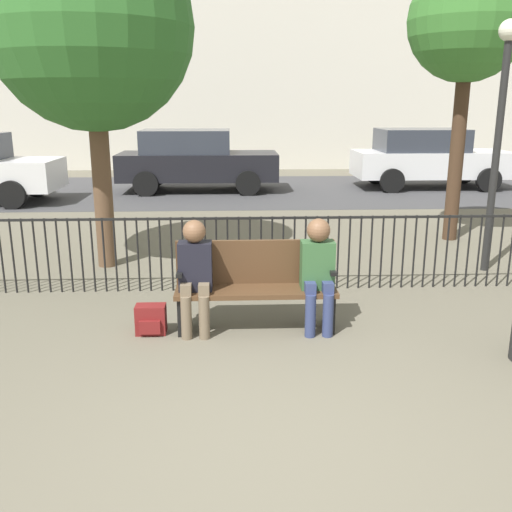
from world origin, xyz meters
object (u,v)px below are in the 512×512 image
(backpack, at_px, (151,320))
(tree_1, at_px, (91,28))
(parked_car_1, at_px, (428,157))
(park_bench, at_px, (256,282))
(seated_person_1, at_px, (318,268))
(seated_person_0, at_px, (195,270))
(tree_0, at_px, (469,23))
(parked_car_0, at_px, (195,159))
(lamp_post, at_px, (501,108))

(backpack, relative_size, tree_1, 0.07)
(tree_1, xyz_separation_m, parked_car_1, (7.28, 7.58, -2.42))
(park_bench, height_order, seated_person_1, seated_person_1)
(tree_1, height_order, parked_car_1, tree_1)
(seated_person_0, bearing_deg, parked_car_1, 60.19)
(tree_0, height_order, parked_car_0, tree_0)
(parked_car_0, bearing_deg, seated_person_0, -86.57)
(seated_person_0, height_order, tree_1, tree_1)
(lamp_post, relative_size, parked_car_1, 0.80)
(tree_0, xyz_separation_m, lamp_post, (-0.21, -1.90, -1.29))
(seated_person_1, height_order, parked_car_1, parked_car_1)
(backpack, distance_m, parked_car_0, 9.91)
(seated_person_0, height_order, seated_person_1, seated_person_1)
(backpack, relative_size, lamp_post, 0.09)
(park_bench, distance_m, seated_person_1, 0.67)
(seated_person_1, bearing_deg, park_bench, 168.51)
(park_bench, height_order, parked_car_0, parked_car_0)
(seated_person_1, xyz_separation_m, parked_car_1, (4.57, 10.17, 0.16))
(tree_1, bearing_deg, tree_0, 14.20)
(parked_car_1, bearing_deg, tree_0, -104.91)
(lamp_post, bearing_deg, tree_0, 83.73)
(seated_person_1, relative_size, parked_car_0, 0.28)
(lamp_post, bearing_deg, parked_car_0, 120.52)
(parked_car_1, bearing_deg, backpack, -121.70)
(backpack, distance_m, tree_0, 7.03)
(seated_person_1, xyz_separation_m, parked_car_0, (-1.84, 9.86, 0.16))
(park_bench, bearing_deg, seated_person_1, -11.49)
(backpack, bearing_deg, tree_1, 110.69)
(lamp_post, distance_m, parked_car_1, 8.39)
(seated_person_0, xyz_separation_m, backpack, (-0.47, -0.02, -0.52))
(seated_person_1, relative_size, lamp_post, 0.35)
(tree_1, xyz_separation_m, lamp_post, (5.43, -0.47, -1.02))
(seated_person_0, relative_size, parked_car_0, 0.28)
(tree_1, relative_size, parked_car_0, 1.11)
(seated_person_1, distance_m, backpack, 1.80)
(seated_person_0, xyz_separation_m, lamp_post, (3.98, 2.11, 1.57))
(backpack, bearing_deg, park_bench, 7.98)
(tree_1, bearing_deg, parked_car_0, 83.24)
(seated_person_0, bearing_deg, lamp_post, 27.94)
(tree_0, distance_m, lamp_post, 2.31)
(backpack, height_order, parked_car_1, parked_car_1)
(parked_car_1, bearing_deg, parked_car_0, -177.23)
(lamp_post, height_order, parked_car_1, lamp_post)
(backpack, xyz_separation_m, lamp_post, (4.45, 2.13, 2.09))
(tree_0, relative_size, lamp_post, 1.35)
(park_bench, xyz_separation_m, tree_0, (3.57, 3.88, 3.04))
(parked_car_0, bearing_deg, seated_person_1, -79.40)
(parked_car_1, bearing_deg, seated_person_1, -114.21)
(seated_person_1, xyz_separation_m, tree_1, (-2.71, 2.58, 2.58))
(backpack, height_order, lamp_post, lamp_post)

